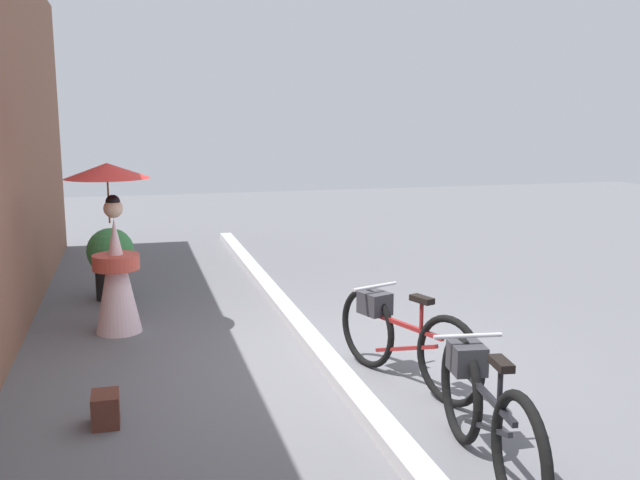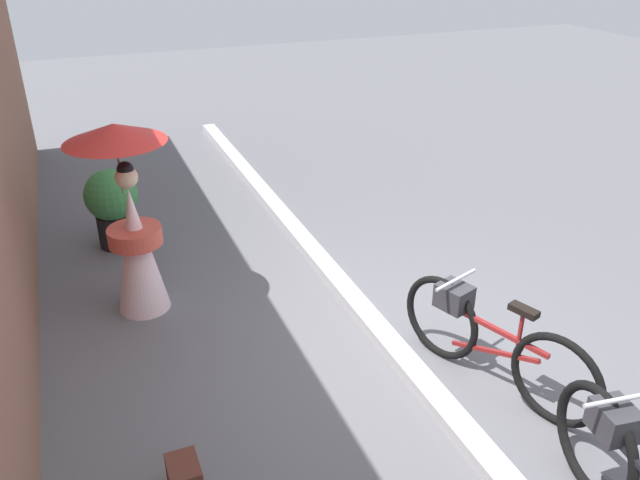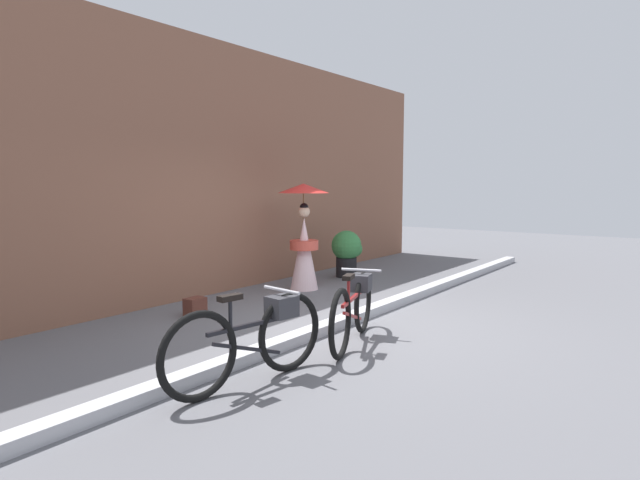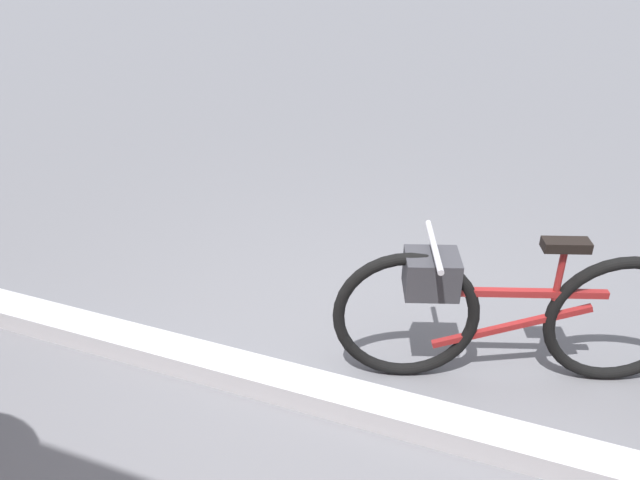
# 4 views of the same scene
# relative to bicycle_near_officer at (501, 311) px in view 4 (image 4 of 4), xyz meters

# --- Properties ---
(ground_plane) EXTENTS (30.00, 30.00, 0.00)m
(ground_plane) POSITION_rel_bicycle_near_officer_xyz_m (0.56, 0.51, -0.42)
(ground_plane) COLOR slate
(sidewalk_curb) EXTENTS (14.00, 0.20, 0.12)m
(sidewalk_curb) POSITION_rel_bicycle_near_officer_xyz_m (0.56, 0.51, -0.36)
(sidewalk_curb) COLOR #B2B2B7
(sidewalk_curb) RESTS_ON ground_plane
(bicycle_near_officer) EXTENTS (1.72, 0.69, 0.83)m
(bicycle_near_officer) POSITION_rel_bicycle_near_officer_xyz_m (0.00, 0.00, 0.00)
(bicycle_near_officer) COLOR black
(bicycle_near_officer) RESTS_ON ground_plane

